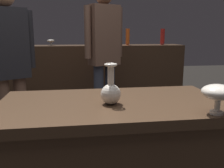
{
  "coord_description": "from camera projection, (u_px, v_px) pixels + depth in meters",
  "views": [
    {
      "loc": [
        -0.19,
        -1.24,
        1.16
      ],
      "look_at": [
        -0.01,
        -0.02,
        0.9
      ],
      "focal_mm": 39.52,
      "sensor_mm": 36.0,
      "label": 1
    }
  ],
  "objects": [
    {
      "name": "shelf_vase_far_left",
      "position": [
        9.0,
        40.0,
        3.18
      ],
      "size": [
        0.12,
        0.12,
        0.11
      ],
      "color": "#7A388E",
      "rests_on": "back_display_shelf"
    },
    {
      "name": "shelf_vase_far_right",
      "position": [
        163.0,
        37.0,
        3.51
      ],
      "size": [
        0.07,
        0.07,
        0.22
      ],
      "color": "red",
      "rests_on": "back_display_shelf"
    },
    {
      "name": "visitor_center_back",
      "position": [
        104.0,
        51.0,
        2.72
      ],
      "size": [
        0.43,
        0.3,
        1.64
      ],
      "rotation": [
        0.0,
        0.0,
        3.57
      ],
      "color": "#333847",
      "rests_on": "ground_plane"
    },
    {
      "name": "shelf_vase_left",
      "position": [
        51.0,
        41.0,
        3.31
      ],
      "size": [
        0.1,
        0.1,
        0.08
      ],
      "color": "gray",
      "rests_on": "back_display_shelf"
    },
    {
      "name": "back_display_shelf",
      "position": [
        90.0,
        80.0,
        3.5
      ],
      "size": [
        2.6,
        0.4,
        0.99
      ],
      "color": "#382619",
      "rests_on": "ground_plane"
    },
    {
      "name": "vase_tall_behind",
      "position": [
        218.0,
        93.0,
        1.09
      ],
      "size": [
        0.15,
        0.15,
        0.14
      ],
      "color": "silver",
      "rests_on": "display_plinth"
    },
    {
      "name": "vase_centerpiece",
      "position": [
        111.0,
        91.0,
        1.25
      ],
      "size": [
        0.1,
        0.1,
        0.21
      ],
      "color": "silver",
      "rests_on": "display_plinth"
    },
    {
      "name": "shelf_vase_right",
      "position": [
        128.0,
        37.0,
        3.39
      ],
      "size": [
        0.07,
        0.07,
        0.22
      ],
      "color": "#E55B1E",
      "rests_on": "back_display_shelf"
    },
    {
      "name": "visitor_near_left",
      "position": [
        9.0,
        62.0,
        2.16
      ],
      "size": [
        0.41,
        0.32,
        1.55
      ],
      "rotation": [
        0.0,
        0.0,
        3.69
      ],
      "color": "brown",
      "rests_on": "ground_plane"
    }
  ]
}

